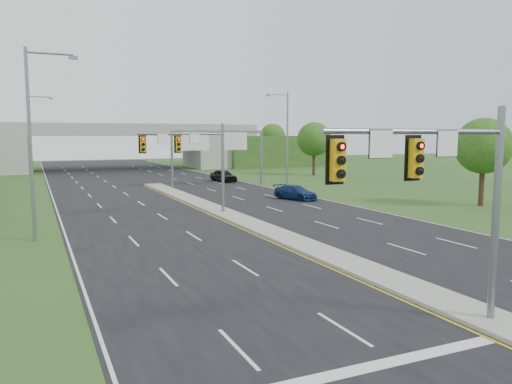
{
  "coord_description": "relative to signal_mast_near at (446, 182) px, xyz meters",
  "views": [
    {
      "loc": [
        -13.41,
        -11.19,
        6.09
      ],
      "look_at": [
        -2.3,
        13.59,
        3.0
      ],
      "focal_mm": 35.0,
      "sensor_mm": 36.0,
      "label": 1
    }
  ],
  "objects": [
    {
      "name": "car_far_b",
      "position": [
        11.62,
        30.41,
        -4.03
      ],
      "size": [
        3.34,
        4.99,
        1.34
      ],
      "primitive_type": "imported",
      "rotation": [
        0.0,
        0.0,
        0.35
      ],
      "color": "#0D204E",
      "rests_on": "road"
    },
    {
      "name": "road",
      "position": [
        2.26,
        35.07,
        -4.72
      ],
      "size": [
        24.0,
        160.0,
        0.02
      ],
      "primitive_type": "cube",
      "color": "black",
      "rests_on": "ground"
    },
    {
      "name": "lightpole_l_mid",
      "position": [
        -11.03,
        20.07,
        1.38
      ],
      "size": [
        2.85,
        0.25,
        11.0
      ],
      "color": "slate",
      "rests_on": "ground"
    },
    {
      "name": "lightpole_r_far",
      "position": [
        15.56,
        40.07,
        1.38
      ],
      "size": [
        2.85,
        0.25,
        11.0
      ],
      "color": "slate",
      "rests_on": "ground"
    },
    {
      "name": "sign_gantry",
      "position": [
        8.95,
        44.99,
        0.51
      ],
      "size": [
        11.58,
        0.44,
        6.67
      ],
      "color": "slate",
      "rests_on": "ground"
    },
    {
      "name": "ground",
      "position": [
        2.26,
        0.07,
        -4.73
      ],
      "size": [
        240.0,
        240.0,
        0.0
      ],
      "primitive_type": "plane",
      "color": "#294A1A",
      "rests_on": "ground"
    },
    {
      "name": "lightpole_l_far",
      "position": [
        -11.03,
        55.07,
        1.38
      ],
      "size": [
        2.85,
        0.25,
        11.0
      ],
      "color": "slate",
      "rests_on": "ground"
    },
    {
      "name": "lane_markings",
      "position": [
        1.66,
        28.99,
        -4.7
      ],
      "size": [
        23.72,
        160.0,
        0.01
      ],
      "color": "gold",
      "rests_on": "road"
    },
    {
      "name": "signal_mast_near",
      "position": [
        0.0,
        0.0,
        0.0
      ],
      "size": [
        6.62,
        0.6,
        7.0
      ],
      "color": "slate",
      "rests_on": "ground"
    },
    {
      "name": "car_far_c",
      "position": [
        11.75,
        50.45,
        -3.91
      ],
      "size": [
        2.63,
        4.94,
        1.6
      ],
      "primitive_type": "imported",
      "rotation": [
        0.0,
        0.0,
        0.16
      ],
      "color": "black",
      "rests_on": "road"
    },
    {
      "name": "signal_mast_far",
      "position": [
        0.0,
        25.0,
        0.0
      ],
      "size": [
        6.62,
        0.6,
        7.0
      ],
      "color": "slate",
      "rests_on": "ground"
    },
    {
      "name": "tree_r_mid",
      "position": [
        28.26,
        55.07,
        0.78
      ],
      "size": [
        5.2,
        5.2,
        8.12
      ],
      "color": "#382316",
      "rests_on": "ground"
    },
    {
      "name": "tree_back_c",
      "position": [
        26.26,
        94.07,
        0.78
      ],
      "size": [
        5.6,
        5.6,
        8.32
      ],
      "color": "#382316",
      "rests_on": "ground"
    },
    {
      "name": "tree_r_near",
      "position": [
        24.26,
        20.07,
        0.45
      ],
      "size": [
        4.8,
        4.8,
        7.6
      ],
      "color": "#382316",
      "rests_on": "ground"
    },
    {
      "name": "tree_back_d",
      "position": [
        40.26,
        94.07,
        1.11
      ],
      "size": [
        6.0,
        6.0,
        8.85
      ],
      "color": "#382316",
      "rests_on": "ground"
    },
    {
      "name": "overpass",
      "position": [
        2.26,
        80.07,
        -1.17
      ],
      "size": [
        80.0,
        14.0,
        8.1
      ],
      "color": "gray",
      "rests_on": "ground"
    },
    {
      "name": "median",
      "position": [
        2.26,
        23.07,
        -4.63
      ],
      "size": [
        2.0,
        54.0,
        0.16
      ],
      "primitive_type": "cube",
      "color": "gray",
      "rests_on": "road"
    }
  ]
}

